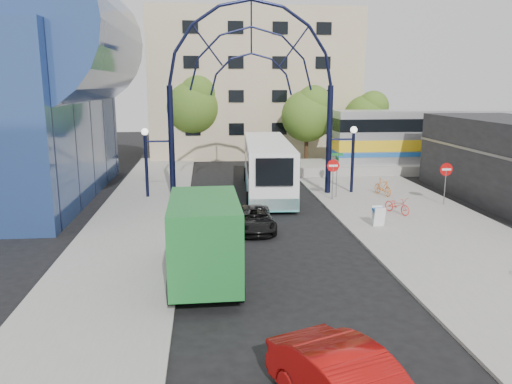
{
  "coord_description": "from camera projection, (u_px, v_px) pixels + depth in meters",
  "views": [
    {
      "loc": [
        -2.93,
        -17.29,
        7.06
      ],
      "look_at": [
        -0.54,
        6.0,
        1.99
      ],
      "focal_mm": 35.0,
      "sensor_mm": 36.0,
      "label": 1
    }
  ],
  "objects": [
    {
      "name": "ground",
      "position": [
        287.0,
        278.0,
        18.6
      ],
      "size": [
        120.0,
        120.0,
        0.0
      ],
      "primitive_type": "plane",
      "color": "black",
      "rests_on": "ground"
    },
    {
      "name": "sidewalk_east",
      "position": [
        442.0,
        237.0,
        23.27
      ],
      "size": [
        8.0,
        56.0,
        0.12
      ],
      "primitive_type": "cube",
      "color": "gray",
      "rests_on": "ground"
    },
    {
      "name": "plaza_west",
      "position": [
        132.0,
        234.0,
        23.77
      ],
      "size": [
        5.0,
        50.0,
        0.12
      ],
      "primitive_type": "cube",
      "color": "gray",
      "rests_on": "ground"
    },
    {
      "name": "gateway_arch",
      "position": [
        251.0,
        59.0,
        30.4
      ],
      "size": [
        13.64,
        0.44,
        12.1
      ],
      "color": "black",
      "rests_on": "ground"
    },
    {
      "name": "stop_sign",
      "position": [
        333.0,
        169.0,
        30.32
      ],
      "size": [
        0.8,
        0.07,
        2.5
      ],
      "color": "slate",
      "rests_on": "sidewalk_east"
    },
    {
      "name": "do_not_enter_sign",
      "position": [
        446.0,
        174.0,
        29.0
      ],
      "size": [
        0.76,
        0.07,
        2.48
      ],
      "color": "slate",
      "rests_on": "sidewalk_east"
    },
    {
      "name": "street_name_sign",
      "position": [
        337.0,
        165.0,
        30.91
      ],
      "size": [
        0.7,
        0.7,
        2.8
      ],
      "color": "slate",
      "rests_on": "sidewalk_east"
    },
    {
      "name": "sandwich_board",
      "position": [
        379.0,
        214.0,
        24.81
      ],
      "size": [
        0.55,
        0.61,
        0.99
      ],
      "color": "white",
      "rests_on": "sidewalk_east"
    },
    {
      "name": "apartment_block",
      "position": [
        252.0,
        85.0,
        51.32
      ],
      "size": [
        20.0,
        12.1,
        14.0
      ],
      "color": "tan",
      "rests_on": "ground"
    },
    {
      "name": "train_platform",
      "position": [
        479.0,
        165.0,
        41.9
      ],
      "size": [
        32.0,
        5.0,
        0.8
      ],
      "primitive_type": "cube",
      "color": "gray",
      "rests_on": "ground"
    },
    {
      "name": "train_car",
      "position": [
        482.0,
        135.0,
        41.37
      ],
      "size": [
        25.1,
        3.05,
        4.2
      ],
      "color": "#B7B7BC",
      "rests_on": "train_platform"
    },
    {
      "name": "tree_north_a",
      "position": [
        309.0,
        113.0,
        43.44
      ],
      "size": [
        4.48,
        4.48,
        7.0
      ],
      "color": "#382314",
      "rests_on": "ground"
    },
    {
      "name": "tree_north_b",
      "position": [
        194.0,
        104.0,
        46.19
      ],
      "size": [
        5.12,
        5.12,
        8.0
      ],
      "color": "#382314",
      "rests_on": "ground"
    },
    {
      "name": "tree_north_c",
      "position": [
        368.0,
        115.0,
        46.05
      ],
      "size": [
        4.16,
        4.16,
        6.5
      ],
      "color": "#382314",
      "rests_on": "ground"
    },
    {
      "name": "city_bus",
      "position": [
        267.0,
        166.0,
        32.94
      ],
      "size": [
        3.57,
        12.66,
        3.44
      ],
      "rotation": [
        0.0,
        0.0,
        -0.06
      ],
      "color": "white",
      "rests_on": "ground"
    },
    {
      "name": "green_truck",
      "position": [
        205.0,
        238.0,
        18.08
      ],
      "size": [
        2.56,
        6.44,
        3.23
      ],
      "rotation": [
        0.0,
        0.0,
        0.01
      ],
      "color": "black",
      "rests_on": "ground"
    },
    {
      "name": "black_suv",
      "position": [
        254.0,
        219.0,
        24.58
      ],
      "size": [
        1.9,
        4.07,
        1.13
      ],
      "primitive_type": "imported",
      "rotation": [
        0.0,
        0.0,
        0.01
      ],
      "color": "black",
      "rests_on": "ground"
    },
    {
      "name": "bike_near_a",
      "position": [
        397.0,
        205.0,
        27.27
      ],
      "size": [
        1.32,
        1.86,
        0.93
      ],
      "primitive_type": "imported",
      "rotation": [
        0.0,
        0.0,
        0.45
      ],
      "color": "red",
      "rests_on": "sidewalk_east"
    },
    {
      "name": "bike_near_b",
      "position": [
        383.0,
        187.0,
        31.79
      ],
      "size": [
        0.96,
        1.8,
        1.04
      ],
      "primitive_type": "imported",
      "rotation": [
        0.0,
        0.0,
        0.29
      ],
      "color": "orange",
      "rests_on": "sidewalk_east"
    }
  ]
}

